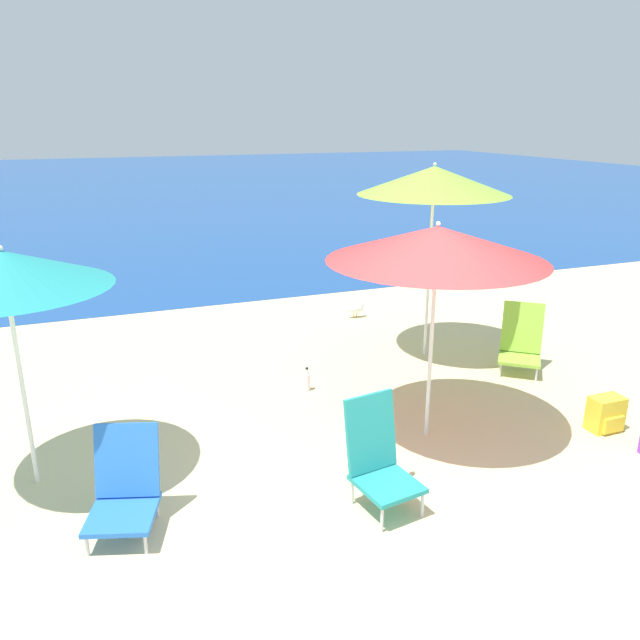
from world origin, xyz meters
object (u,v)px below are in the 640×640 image
(beach_chair_blue, at_px, (125,486))
(beach_umbrella_red, at_px, (437,244))
(beach_umbrella_teal, at_px, (4,270))
(beach_chair_teal, at_px, (378,456))
(seagull, at_px, (356,309))
(beach_umbrella_lime, at_px, (434,181))
(beach_chair_lime, at_px, (521,341))
(backpack_yellow, at_px, (606,414))
(water_bottle, at_px, (307,381))

(beach_chair_blue, bearing_deg, beach_umbrella_red, 26.46)
(beach_umbrella_teal, distance_m, beach_chair_teal, 3.10)
(seagull, bearing_deg, beach_chair_blue, -132.24)
(beach_umbrella_lime, height_order, beach_chair_blue, beach_umbrella_lime)
(beach_chair_lime, xyz_separation_m, beach_chair_teal, (-2.75, -1.83, 0.05))
(beach_chair_blue, xyz_separation_m, seagull, (3.58, 3.95, -0.18))
(beach_chair_blue, xyz_separation_m, beach_chair_teal, (1.83, -0.39, 0.08))
(beach_umbrella_lime, distance_m, backpack_yellow, 3.14)
(backpack_yellow, bearing_deg, beach_umbrella_red, 162.17)
(beach_umbrella_red, height_order, backpack_yellow, beach_umbrella_red)
(beach_umbrella_red, height_order, beach_chair_teal, beach_umbrella_red)
(beach_umbrella_teal, relative_size, backpack_yellow, 5.86)
(backpack_yellow, height_order, water_bottle, backpack_yellow)
(beach_chair_teal, bearing_deg, beach_chair_lime, 24.75)
(beach_chair_teal, relative_size, backpack_yellow, 2.54)
(beach_chair_lime, distance_m, seagull, 2.71)
(beach_umbrella_red, height_order, beach_chair_blue, beach_umbrella_red)
(backpack_yellow, bearing_deg, beach_chair_teal, -173.65)
(beach_umbrella_red, bearing_deg, beach_chair_blue, -171.28)
(beach_umbrella_teal, bearing_deg, seagull, 36.22)
(beach_umbrella_teal, height_order, beach_chair_teal, beach_umbrella_teal)
(water_bottle, bearing_deg, beach_umbrella_red, -61.90)
(beach_umbrella_lime, height_order, beach_chair_teal, beach_umbrella_lime)
(beach_umbrella_teal, height_order, beach_umbrella_lime, beach_umbrella_lime)
(beach_chair_blue, bearing_deg, beach_chair_lime, 35.15)
(seagull, bearing_deg, water_bottle, -125.45)
(beach_umbrella_teal, bearing_deg, beach_chair_teal, -26.42)
(beach_umbrella_teal, distance_m, beach_umbrella_lime, 4.66)
(beach_umbrella_red, relative_size, beach_chair_blue, 2.75)
(beach_chair_lime, height_order, beach_chair_teal, beach_chair_teal)
(water_bottle, bearing_deg, beach_umbrella_lime, 15.47)
(beach_chair_lime, bearing_deg, water_bottle, -148.26)
(beach_umbrella_teal, height_order, water_bottle, beach_umbrella_teal)
(seagull, bearing_deg, backpack_yellow, -78.86)
(beach_umbrella_red, distance_m, backpack_yellow, 2.39)
(backpack_yellow, xyz_separation_m, water_bottle, (-2.36, 1.87, -0.06))
(beach_chair_teal, height_order, water_bottle, beach_chair_teal)
(beach_umbrella_lime, xyz_separation_m, beach_chair_blue, (-3.77, -2.24, -1.83))
(beach_chair_lime, xyz_separation_m, backpack_yellow, (-0.20, -1.54, -0.18))
(beach_chair_blue, relative_size, water_bottle, 2.75)
(beach_umbrella_teal, height_order, beach_chair_lime, beach_umbrella_teal)
(beach_chair_teal, distance_m, water_bottle, 2.18)
(beach_umbrella_red, bearing_deg, water_bottle, 118.10)
(beach_umbrella_lime, distance_m, seagull, 2.65)
(water_bottle, bearing_deg, beach_chair_blue, -139.04)
(beach_umbrella_teal, xyz_separation_m, backpack_yellow, (5.04, -0.95, -1.62))
(beach_chair_lime, distance_m, backpack_yellow, 1.57)
(beach_chair_lime, distance_m, beach_chair_teal, 3.31)
(beach_umbrella_lime, distance_m, beach_chair_lime, 2.13)
(beach_umbrella_lime, bearing_deg, water_bottle, -164.53)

